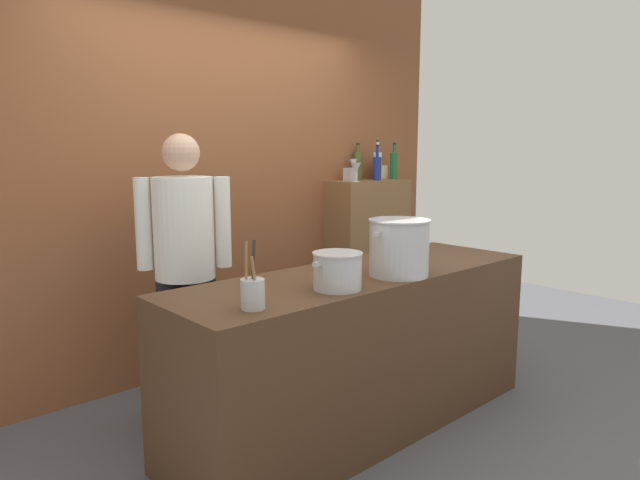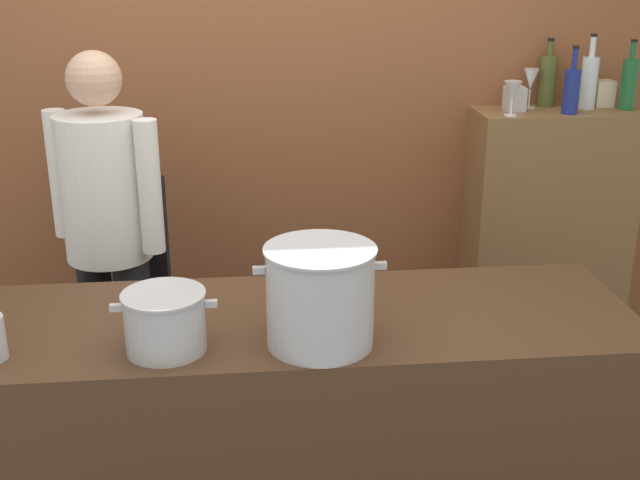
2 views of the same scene
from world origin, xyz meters
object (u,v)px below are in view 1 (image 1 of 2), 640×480
Objects in this scene: wine_bottle_cobalt at (377,168)px; wine_glass_wide at (356,168)px; chef at (185,256)px; utensil_crock at (253,293)px; stockpot_small at (337,271)px; wine_bottle_olive at (358,165)px; stockpot_large at (399,248)px; spice_tin_cream at (381,172)px; wine_glass_short at (353,165)px; wine_bottle_green at (394,165)px; wine_bottle_clear at (377,165)px; spice_tin_silver at (350,174)px.

wine_bottle_cobalt reaches higher than wine_glass_wide.
chef is 0.98m from utensil_crock.
stockpot_small is 2.28m from wine_bottle_olive.
stockpot_large is 2.10m from spice_tin_cream.
wine_glass_short is (0.14, 0.17, 0.02)m from wine_glass_wide.
wine_bottle_green is (2.01, 1.37, 0.44)m from stockpot_small.
utensil_crock is at bearing -146.59° from wine_glass_wide.
wine_bottle_clear is 2.80× the size of spice_tin_cream.
wine_bottle_cobalt is at bearing 30.44° from utensil_crock.
wine_glass_short is (-0.09, -0.04, 0.00)m from wine_bottle_olive.
wine_glass_short is at bearing 132.51° from wine_bottle_cobalt.
wine_glass_short is 1.67× the size of spice_tin_silver.
wine_bottle_green reaches higher than wine_bottle_cobalt.
wine_bottle_clear is 0.43m from wine_glass_wide.
wine_bottle_clear is at bearing -154.32° from spice_tin_cream.
stockpot_large reaches higher than utensil_crock.
wine_bottle_olive is (-0.04, 0.18, 0.02)m from wine_bottle_cobalt.
chef is 2.33m from spice_tin_cream.
spice_tin_cream reaches higher than stockpot_large.
spice_tin_silver is at bearing -149.00° from wine_glass_short.
wine_bottle_olive reaches higher than wine_glass_short.
wine_bottle_olive is at bearing 41.52° from wine_glass_wide.
wine_bottle_cobalt is at bearing 4.86° from wine_glass_wide.
utensil_crock is 2.77× the size of spice_tin_silver.
wine_bottle_cobalt is at bearing -22.97° from spice_tin_silver.
wine_bottle_olive reaches higher than spice_tin_cream.
spice_tin_silver is (-0.52, 0.03, -0.07)m from wine_bottle_green.
utensil_crock is 1.66× the size of wine_glass_short.
wine_bottle_cobalt is 0.20m from wine_glass_short.
chef reaches higher than stockpot_small.
chef is 4.24× the size of stockpot_large.
wine_bottle_clear is at bearing -22.99° from wine_bottle_olive.
wine_glass_short is at bearing 31.00° from spice_tin_silver.
stockpot_large is at bearing -126.54° from spice_tin_silver.
wine_bottle_green is 1.01× the size of wine_bottle_olive.
wine_bottle_cobalt is (1.26, 1.30, 0.37)m from stockpot_large.
chef is 13.79× the size of spice_tin_cream.
chef is 5.39× the size of stockpot_small.
spice_tin_silver is (-0.35, -0.02, -0.07)m from wine_bottle_clear.
stockpot_small is at bearing 0.63° from utensil_crock.
utensil_crock is 2.90m from wine_bottle_green.
wine_bottle_green is 2.06× the size of wine_glass_wide.
chef is 1.00m from stockpot_small.
wine_bottle_clear is at bearing -136.65° from chef.
wine_glass_wide reaches higher than spice_tin_cream.
stockpot_large is 0.46m from stockpot_small.
chef is at bearing 107.40° from stockpot_small.
utensil_crock is 0.94× the size of wine_bottle_green.
stockpot_small is 2.36m from wine_bottle_clear.
spice_tin_cream is (0.36, 0.01, -0.07)m from wine_glass_short.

